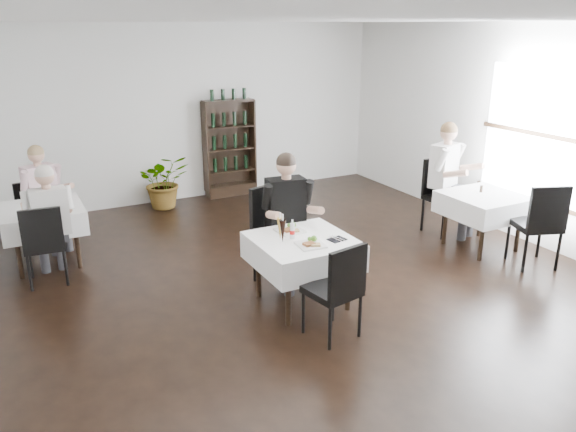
# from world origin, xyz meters

# --- Properties ---
(room_shell) EXTENTS (9.00, 9.00, 9.00)m
(room_shell) POSITION_xyz_m (0.00, 0.00, 1.50)
(room_shell) COLOR black
(room_shell) RESTS_ON ground
(window_right) EXTENTS (0.06, 2.30, 1.85)m
(window_right) POSITION_xyz_m (3.48, 0.00, 1.50)
(window_right) COLOR white
(window_right) RESTS_ON room_shell
(wine_shelf) EXTENTS (0.90, 0.28, 1.75)m
(wine_shelf) POSITION_xyz_m (0.60, 4.31, 0.85)
(wine_shelf) COLOR black
(wine_shelf) RESTS_ON ground
(main_table) EXTENTS (1.03, 1.03, 0.77)m
(main_table) POSITION_xyz_m (-0.30, 0.00, 0.62)
(main_table) COLOR black
(main_table) RESTS_ON ground
(left_table) EXTENTS (0.98, 0.98, 0.77)m
(left_table) POSITION_xyz_m (-2.70, 2.50, 0.62)
(left_table) COLOR black
(left_table) RESTS_ON ground
(right_table) EXTENTS (0.98, 0.98, 0.77)m
(right_table) POSITION_xyz_m (2.70, 0.30, 0.62)
(right_table) COLOR black
(right_table) RESTS_ON ground
(potted_tree) EXTENTS (0.88, 0.77, 0.92)m
(potted_tree) POSITION_xyz_m (-0.67, 4.13, 0.46)
(potted_tree) COLOR #2A581E
(potted_tree) RESTS_ON ground
(main_chair_far) EXTENTS (0.67, 0.67, 1.16)m
(main_chair_far) POSITION_xyz_m (-0.27, 0.71, 0.66)
(main_chair_far) COLOR black
(main_chair_far) RESTS_ON ground
(main_chair_near) EXTENTS (0.53, 0.54, 1.00)m
(main_chair_near) POSITION_xyz_m (-0.36, -0.81, 0.57)
(main_chair_near) COLOR black
(main_chair_near) RESTS_ON ground
(left_chair_far) EXTENTS (0.48, 0.48, 0.90)m
(left_chair_far) POSITION_xyz_m (-2.75, 3.25, 0.52)
(left_chair_far) COLOR black
(left_chair_far) RESTS_ON ground
(left_chair_near) EXTENTS (0.49, 0.49, 0.99)m
(left_chair_near) POSITION_xyz_m (-2.76, 1.82, 0.57)
(left_chair_near) COLOR black
(left_chair_near) RESTS_ON ground
(right_chair_far) EXTENTS (0.51, 0.51, 1.10)m
(right_chair_far) POSITION_xyz_m (2.66, 1.09, 0.63)
(right_chair_far) COLOR black
(right_chair_far) RESTS_ON ground
(right_chair_near) EXTENTS (0.66, 0.66, 1.12)m
(right_chair_near) POSITION_xyz_m (2.81, -0.53, 0.64)
(right_chair_near) COLOR black
(right_chair_near) RESTS_ON ground
(diner_main) EXTENTS (0.63, 0.64, 1.59)m
(diner_main) POSITION_xyz_m (-0.20, 0.53, 0.92)
(diner_main) COLOR #3A3A41
(diner_main) RESTS_ON ground
(diner_left_far) EXTENTS (0.65, 0.68, 1.45)m
(diner_left_far) POSITION_xyz_m (-2.61, 3.05, 0.84)
(diner_left_far) COLOR #3A3A41
(diner_left_far) RESTS_ON ground
(diner_left_near) EXTENTS (0.56, 0.56, 1.45)m
(diner_left_near) POSITION_xyz_m (-2.65, 1.93, 0.84)
(diner_left_near) COLOR #3A3A41
(diner_left_near) RESTS_ON ground
(diner_right_far) EXTENTS (0.72, 0.76, 1.65)m
(diner_right_far) POSITION_xyz_m (2.68, 0.97, 0.96)
(diner_right_far) COLOR #3A3A41
(diner_right_far) RESTS_ON ground
(plate_far) EXTENTS (0.30, 0.30, 0.09)m
(plate_far) POSITION_xyz_m (-0.32, 0.26, 0.79)
(plate_far) COLOR white
(plate_far) RESTS_ON main_table
(plate_near) EXTENTS (0.30, 0.30, 0.09)m
(plate_near) POSITION_xyz_m (-0.32, -0.22, 0.79)
(plate_near) COLOR white
(plate_near) RESTS_ON main_table
(pilsner_dark) EXTENTS (0.07, 0.07, 0.32)m
(pilsner_dark) POSITION_xyz_m (-0.55, -0.01, 0.90)
(pilsner_dark) COLOR black
(pilsner_dark) RESTS_ON main_table
(pilsner_lager) EXTENTS (0.07, 0.07, 0.30)m
(pilsner_lager) POSITION_xyz_m (-0.53, 0.09, 0.89)
(pilsner_lager) COLOR #B3852D
(pilsner_lager) RESTS_ON main_table
(coke_bottle) EXTENTS (0.06, 0.06, 0.22)m
(coke_bottle) POSITION_xyz_m (-0.40, 0.05, 0.86)
(coke_bottle) COLOR silver
(coke_bottle) RESTS_ON main_table
(napkin_cutlery) EXTENTS (0.20, 0.20, 0.02)m
(napkin_cutlery) POSITION_xyz_m (0.01, -0.20, 0.78)
(napkin_cutlery) COLOR black
(napkin_cutlery) RESTS_ON main_table
(pepper_mill) EXTENTS (0.04, 0.04, 0.10)m
(pepper_mill) POSITION_xyz_m (2.74, 0.41, 0.82)
(pepper_mill) COLOR black
(pepper_mill) RESTS_ON right_table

